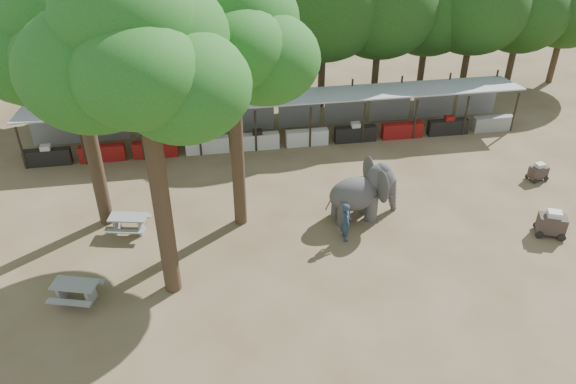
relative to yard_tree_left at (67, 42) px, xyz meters
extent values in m
plane|color=brown|center=(9.13, -7.19, -8.20)|extent=(100.00, 100.00, 0.00)
cube|color=#9FA3A7|center=(9.13, 6.81, -5.70)|extent=(28.00, 2.99, 0.39)
cylinder|color=#2D2319|center=(-3.47, 5.46, -7.00)|extent=(0.12, 0.12, 2.40)
cylinder|color=#2D2319|center=(-3.47, 8.16, -6.80)|extent=(0.12, 0.12, 2.80)
cube|color=black|center=(-3.47, 5.71, -7.75)|extent=(2.38, 0.50, 0.90)
cube|color=gray|center=(-3.47, 8.11, -7.20)|extent=(2.52, 0.12, 2.00)
cylinder|color=#2D2319|center=(-0.67, 5.46, -7.00)|extent=(0.12, 0.12, 2.40)
cylinder|color=#2D2319|center=(-0.67, 8.16, -6.80)|extent=(0.12, 0.12, 2.80)
cube|color=maroon|center=(-0.67, 5.71, -7.75)|extent=(2.38, 0.50, 0.90)
cube|color=gray|center=(-0.67, 8.11, -7.20)|extent=(2.52, 0.12, 2.00)
cylinder|color=#2D2319|center=(2.13, 5.46, -7.00)|extent=(0.12, 0.12, 2.40)
cylinder|color=#2D2319|center=(2.13, 8.16, -6.80)|extent=(0.12, 0.12, 2.80)
cube|color=maroon|center=(2.13, 5.71, -7.75)|extent=(2.38, 0.50, 0.90)
cube|color=gray|center=(2.13, 8.11, -7.20)|extent=(2.52, 0.12, 2.00)
cylinder|color=#2D2319|center=(4.93, 5.46, -7.00)|extent=(0.12, 0.12, 2.40)
cylinder|color=#2D2319|center=(4.93, 8.16, -6.80)|extent=(0.12, 0.12, 2.80)
cube|color=silver|center=(4.93, 5.71, -7.75)|extent=(2.38, 0.50, 0.90)
cube|color=gray|center=(4.93, 8.11, -7.20)|extent=(2.52, 0.12, 2.00)
cylinder|color=#2D2319|center=(7.73, 5.46, -7.00)|extent=(0.12, 0.12, 2.40)
cylinder|color=#2D2319|center=(7.73, 8.16, -6.80)|extent=(0.12, 0.12, 2.80)
cube|color=silver|center=(7.73, 5.71, -7.75)|extent=(2.38, 0.50, 0.90)
cube|color=gray|center=(7.73, 8.11, -7.20)|extent=(2.52, 0.12, 2.00)
cylinder|color=#2D2319|center=(10.53, 5.46, -7.00)|extent=(0.12, 0.12, 2.40)
cylinder|color=#2D2319|center=(10.53, 8.16, -6.80)|extent=(0.12, 0.12, 2.80)
cube|color=silver|center=(10.53, 5.71, -7.75)|extent=(2.38, 0.50, 0.90)
cube|color=gray|center=(10.53, 8.11, -7.20)|extent=(2.52, 0.12, 2.00)
cylinder|color=#2D2319|center=(13.33, 5.46, -7.00)|extent=(0.12, 0.12, 2.40)
cylinder|color=#2D2319|center=(13.33, 8.16, -6.80)|extent=(0.12, 0.12, 2.80)
cube|color=black|center=(13.33, 5.71, -7.75)|extent=(2.38, 0.50, 0.90)
cube|color=gray|center=(13.33, 8.11, -7.20)|extent=(2.52, 0.12, 2.00)
cylinder|color=#2D2319|center=(16.13, 5.46, -7.00)|extent=(0.12, 0.12, 2.40)
cylinder|color=#2D2319|center=(16.13, 8.16, -6.80)|extent=(0.12, 0.12, 2.80)
cube|color=maroon|center=(16.13, 5.71, -7.75)|extent=(2.38, 0.50, 0.90)
cube|color=gray|center=(16.13, 8.11, -7.20)|extent=(2.52, 0.12, 2.00)
cylinder|color=#2D2319|center=(18.93, 5.46, -7.00)|extent=(0.12, 0.12, 2.40)
cylinder|color=#2D2319|center=(18.93, 8.16, -6.80)|extent=(0.12, 0.12, 2.80)
cube|color=black|center=(18.93, 5.71, -7.75)|extent=(2.38, 0.50, 0.90)
cube|color=gray|center=(18.93, 8.11, -7.20)|extent=(2.52, 0.12, 2.00)
cylinder|color=#2D2319|center=(21.73, 5.46, -7.00)|extent=(0.12, 0.12, 2.40)
cylinder|color=#2D2319|center=(21.73, 8.16, -6.80)|extent=(0.12, 0.12, 2.80)
cube|color=gray|center=(21.73, 5.71, -7.75)|extent=(2.38, 0.50, 0.90)
cube|color=gray|center=(21.73, 8.11, -7.20)|extent=(2.52, 0.12, 2.00)
cylinder|color=#332316|center=(0.13, -0.19, -3.60)|extent=(0.60, 0.60, 9.20)
cone|color=#332316|center=(0.13, -0.19, 1.00)|extent=(0.57, 0.57, 2.88)
ellipsoid|color=#145514|center=(-1.27, 0.11, -0.38)|extent=(4.80, 4.80, 3.94)
ellipsoid|color=#145514|center=(1.33, -0.79, -0.78)|extent=(4.20, 4.20, 3.44)
ellipsoid|color=#145514|center=(0.33, 0.91, 0.22)|extent=(5.20, 5.20, 4.26)
ellipsoid|color=#145514|center=(0.13, -1.49, -0.08)|extent=(3.80, 3.80, 3.12)
ellipsoid|color=#145514|center=(-0.17, 0.01, 1.02)|extent=(4.40, 4.40, 3.61)
cylinder|color=#332316|center=(3.13, -5.19, -3.00)|extent=(0.64, 0.64, 10.40)
cone|color=#332316|center=(3.13, -5.19, 2.20)|extent=(0.61, 0.61, 3.25)
ellipsoid|color=#145514|center=(1.73, -4.89, 0.64)|extent=(4.80, 4.80, 3.94)
ellipsoid|color=#145514|center=(4.33, -5.79, 0.24)|extent=(4.20, 4.20, 3.44)
ellipsoid|color=#145514|center=(3.33, -4.09, 1.24)|extent=(5.20, 5.20, 4.26)
ellipsoid|color=#145514|center=(3.13, -6.49, 0.94)|extent=(3.80, 3.80, 3.12)
ellipsoid|color=#145514|center=(2.83, -4.99, 2.04)|extent=(4.40, 4.40, 3.61)
cylinder|color=#332316|center=(6.13, -1.19, -3.40)|extent=(0.56, 0.56, 9.60)
cone|color=#332316|center=(6.13, -1.19, 1.40)|extent=(0.53, 0.53, 3.00)
ellipsoid|color=#145514|center=(4.73, -0.89, -0.04)|extent=(4.80, 4.80, 3.94)
ellipsoid|color=#145514|center=(7.33, -1.79, -0.44)|extent=(4.20, 4.20, 3.44)
ellipsoid|color=#145514|center=(6.33, -0.09, 0.56)|extent=(5.20, 5.20, 4.26)
ellipsoid|color=#145514|center=(6.13, -2.49, 0.26)|extent=(3.80, 3.80, 3.12)
ellipsoid|color=#145514|center=(5.83, -0.99, 1.36)|extent=(4.40, 4.40, 3.61)
cylinder|color=#332316|center=(-4.20, 11.81, -6.33)|extent=(0.44, 0.44, 3.74)
ellipsoid|color=#10350C|center=(-4.20, 11.81, -2.68)|extent=(6.46, 5.95, 5.61)
cylinder|color=#332316|center=(-0.87, 11.81, -6.33)|extent=(0.44, 0.44, 3.74)
ellipsoid|color=#10350C|center=(-0.87, 11.81, -2.68)|extent=(6.46, 5.95, 5.61)
cylinder|color=#332316|center=(2.47, 11.81, -6.33)|extent=(0.44, 0.44, 3.74)
ellipsoid|color=#10350C|center=(2.47, 11.81, -2.68)|extent=(6.46, 5.95, 5.61)
cylinder|color=#332316|center=(5.80, 11.81, -6.33)|extent=(0.44, 0.44, 3.74)
ellipsoid|color=#10350C|center=(5.80, 11.81, -2.68)|extent=(6.46, 5.95, 5.61)
cylinder|color=#332316|center=(9.13, 11.81, -6.33)|extent=(0.44, 0.44, 3.74)
ellipsoid|color=#10350C|center=(9.13, 11.81, -2.68)|extent=(6.46, 5.95, 5.61)
cylinder|color=#332316|center=(12.47, 11.81, -6.33)|extent=(0.44, 0.44, 3.74)
ellipsoid|color=#10350C|center=(12.47, 11.81, -2.68)|extent=(6.46, 5.95, 5.61)
cylinder|color=#332316|center=(15.80, 11.81, -6.33)|extent=(0.44, 0.44, 3.74)
ellipsoid|color=#10350C|center=(15.80, 11.81, -2.68)|extent=(6.46, 5.95, 5.61)
cylinder|color=#332316|center=(19.13, 11.81, -6.33)|extent=(0.44, 0.44, 3.74)
ellipsoid|color=#10350C|center=(19.13, 11.81, -2.68)|extent=(6.46, 5.95, 5.61)
cylinder|color=#332316|center=(22.47, 11.81, -6.33)|extent=(0.44, 0.44, 3.74)
ellipsoid|color=#10350C|center=(22.47, 11.81, -2.68)|extent=(6.46, 5.95, 5.61)
cylinder|color=#332316|center=(25.80, 11.81, -6.33)|extent=(0.44, 0.44, 3.74)
ellipsoid|color=#10350C|center=(25.80, 11.81, -2.68)|extent=(6.46, 5.95, 5.61)
cylinder|color=#332316|center=(29.13, 11.81, -6.33)|extent=(0.44, 0.44, 3.74)
ellipsoid|color=#10350C|center=(29.13, 11.81, -2.68)|extent=(6.46, 5.95, 5.61)
ellipsoid|color=#403D3D|center=(11.27, -1.71, -6.92)|extent=(2.63, 1.77, 1.58)
cylinder|color=#403D3D|center=(10.66, -2.18, -7.54)|extent=(0.64, 0.64, 1.33)
cylinder|color=#403D3D|center=(10.55, -1.43, -7.54)|extent=(0.64, 0.64, 1.33)
cylinder|color=#403D3D|center=(11.99, -1.98, -7.54)|extent=(0.64, 0.64, 1.33)
cylinder|color=#403D3D|center=(11.88, -1.24, -7.54)|extent=(0.64, 0.64, 1.33)
ellipsoid|color=#403D3D|center=(12.42, -1.54, -6.36)|extent=(1.50, 1.28, 1.47)
ellipsoid|color=#403D3D|center=(12.30, -2.28, -6.32)|extent=(0.40, 1.22, 1.50)
ellipsoid|color=#403D3D|center=(12.09, -0.86, -6.32)|extent=(0.40, 1.22, 1.50)
cone|color=#403D3D|center=(13.13, -1.43, -7.37)|extent=(0.68, 0.68, 1.66)
imported|color=#26384C|center=(10.48, -3.22, -7.30)|extent=(0.48, 0.68, 1.79)
cube|color=gray|center=(-0.41, -5.32, -7.40)|extent=(1.82, 1.23, 0.07)
cube|color=gray|center=(-0.94, -5.16, -7.81)|extent=(0.30, 0.67, 0.78)
cube|color=gray|center=(0.13, -5.49, -7.81)|extent=(0.30, 0.67, 0.78)
cube|color=gray|center=(-0.58, -5.91, -7.73)|extent=(1.68, 0.75, 0.06)
cube|color=gray|center=(-0.23, -4.74, -7.73)|extent=(1.68, 0.75, 0.06)
cube|color=gray|center=(1.23, -1.18, -7.41)|extent=(1.77, 1.10, 0.07)
cube|color=gray|center=(0.69, -1.06, -7.82)|extent=(0.25, 0.66, 0.77)
cube|color=gray|center=(1.76, -1.30, -7.82)|extent=(0.25, 0.66, 0.77)
cube|color=gray|center=(1.10, -1.77, -7.74)|extent=(1.66, 0.62, 0.05)
cube|color=gray|center=(1.35, -0.59, -7.74)|extent=(1.66, 0.62, 0.05)
cube|color=#352924|center=(19.39, -4.41, -7.63)|extent=(1.32, 1.07, 0.80)
cylinder|color=black|center=(18.82, -4.58, -8.03)|extent=(0.34, 0.19, 0.34)
cylinder|color=black|center=(19.67, -4.93, -8.03)|extent=(0.34, 0.19, 0.34)
cylinder|color=black|center=(19.11, -3.88, -8.03)|extent=(0.34, 0.19, 0.34)
cylinder|color=black|center=(19.95, -4.23, -8.03)|extent=(0.34, 0.19, 0.34)
cube|color=silver|center=(19.39, -4.41, -7.11)|extent=(0.70, 0.64, 0.29)
cube|color=#352924|center=(21.36, 0.02, -7.76)|extent=(0.96, 0.68, 0.61)
cylinder|color=black|center=(21.07, -0.32, -8.07)|extent=(0.27, 0.10, 0.26)
cylinder|color=black|center=(21.76, -0.20, -8.07)|extent=(0.27, 0.10, 0.26)
cylinder|color=black|center=(20.97, 0.24, -8.07)|extent=(0.27, 0.10, 0.26)
cylinder|color=black|center=(21.66, 0.37, -8.07)|extent=(0.27, 0.10, 0.26)
cube|color=silver|center=(21.36, 0.02, -7.37)|extent=(0.49, 0.42, 0.22)
camera|label=1|loc=(4.83, -22.10, 6.59)|focal=35.00mm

